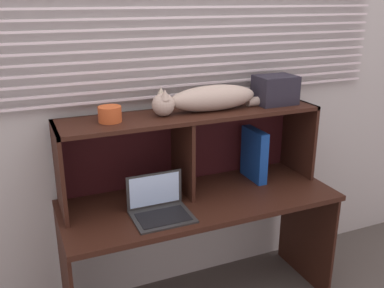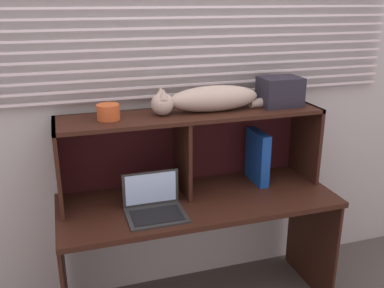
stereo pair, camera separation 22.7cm
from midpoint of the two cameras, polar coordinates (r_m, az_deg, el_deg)
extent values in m
cube|color=#B5B5B2|center=(2.54, -4.52, 6.65)|extent=(4.40, 0.04, 2.50)
cube|color=silver|center=(2.49, -4.15, 6.57)|extent=(2.64, 0.02, 0.01)
cube|color=silver|center=(2.48, -4.18, 7.77)|extent=(2.64, 0.02, 0.01)
cube|color=silver|center=(2.47, -4.21, 8.98)|extent=(2.64, 0.02, 0.01)
cube|color=silver|center=(2.47, -4.24, 10.20)|extent=(2.64, 0.02, 0.01)
cube|color=silver|center=(2.46, -4.27, 11.43)|extent=(2.64, 0.02, 0.01)
cube|color=silver|center=(2.45, -4.30, 12.66)|extent=(2.64, 0.02, 0.01)
cube|color=silver|center=(2.45, -4.33, 13.90)|extent=(2.64, 0.02, 0.01)
cube|color=silver|center=(2.44, -4.37, 15.15)|extent=(2.64, 0.02, 0.01)
cube|color=silver|center=(2.44, -4.40, 16.40)|extent=(2.64, 0.02, 0.01)
cube|color=silver|center=(2.44, -4.43, 17.65)|extent=(2.64, 0.02, 0.01)
cube|color=black|center=(2.42, -1.57, -7.56)|extent=(1.54, 0.60, 0.03)
cube|color=black|center=(2.92, 12.74, -11.11)|extent=(0.02, 0.54, 0.69)
cube|color=black|center=(2.36, -2.76, 3.87)|extent=(1.48, 0.34, 0.02)
cube|color=black|center=(2.30, -20.00, -3.56)|extent=(0.02, 0.34, 0.46)
cube|color=black|center=(2.75, 11.68, 0.92)|extent=(0.02, 0.34, 0.46)
cube|color=black|center=(2.41, -3.94, -1.59)|extent=(0.02, 0.32, 0.44)
cube|color=#341012|center=(2.57, -3.96, 0.00)|extent=(1.48, 0.01, 0.46)
ellipsoid|color=#B4A192|center=(2.39, 0.11, 6.11)|extent=(0.51, 0.15, 0.14)
sphere|color=#B4A192|center=(2.29, -6.69, 5.17)|extent=(0.12, 0.12, 0.12)
cone|color=#B19E8F|center=(2.25, -6.53, 6.52)|extent=(0.06, 0.06, 0.06)
cone|color=#B0A68F|center=(2.31, -6.97, 6.81)|extent=(0.06, 0.06, 0.06)
cylinder|color=#B4A192|center=(2.55, 7.26, 5.76)|extent=(0.25, 0.05, 0.05)
cube|color=#292929|center=(2.23, -6.91, -9.65)|extent=(0.30, 0.25, 0.01)
cube|color=#292929|center=(2.28, -7.87, -6.11)|extent=(0.30, 0.01, 0.19)
cube|color=#ADD1F9|center=(2.28, -7.84, -6.15)|extent=(0.27, 0.00, 0.17)
cube|color=black|center=(2.21, -6.82, -9.64)|extent=(0.26, 0.17, 0.00)
cube|color=#143F97|center=(2.61, 5.81, -1.45)|extent=(0.06, 0.23, 0.32)
cube|color=brown|center=(2.45, -7.91, -6.72)|extent=(0.17, 0.23, 0.02)
cube|color=#3A4F7D|center=(2.43, -8.13, -6.49)|extent=(0.17, 0.23, 0.02)
cube|color=gray|center=(2.43, -8.03, -6.12)|extent=(0.17, 0.23, 0.01)
cube|color=#32567B|center=(2.43, -7.98, -5.75)|extent=(0.17, 0.23, 0.02)
cylinder|color=#BF5025|center=(2.24, -13.74, 3.84)|extent=(0.12, 0.12, 0.08)
cube|color=#22202B|center=(2.57, 8.50, 7.10)|extent=(0.23, 0.17, 0.17)
camera|label=1|loc=(0.11, -92.70, -0.93)|focal=40.17mm
camera|label=2|loc=(0.11, 87.30, 0.93)|focal=40.17mm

